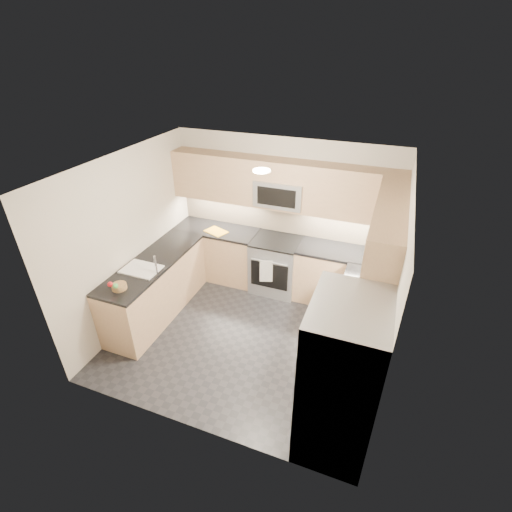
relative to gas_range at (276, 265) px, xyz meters
name	(u,v)px	position (x,y,z in m)	size (l,w,h in m)	color
floor	(248,335)	(0.00, -1.28, -0.46)	(3.60, 3.20, 0.00)	black
ceiling	(245,168)	(0.00, -1.28, 2.04)	(3.60, 3.20, 0.02)	beige
wall_back	(283,214)	(0.00, 0.32, 0.79)	(3.60, 0.02, 2.50)	beige
wall_front	(183,345)	(0.00, -2.88, 0.79)	(3.60, 0.02, 2.50)	beige
wall_left	(131,239)	(-1.80, -1.28, 0.79)	(0.02, 3.20, 2.50)	beige
wall_right	(392,292)	(1.80, -1.28, 0.79)	(0.02, 3.20, 2.50)	beige
base_cab_back_left	(218,253)	(-1.09, 0.02, -0.01)	(1.42, 0.60, 0.90)	tan
base_cab_back_right	(341,278)	(1.09, 0.02, -0.01)	(1.42, 0.60, 0.90)	tan
base_cab_right	(357,330)	(1.50, -1.12, -0.01)	(0.60, 1.70, 0.90)	tan
base_cab_peninsula	(156,288)	(-1.50, -1.28, -0.01)	(0.60, 2.00, 0.90)	tan
countertop_back_left	(216,230)	(-1.09, 0.02, 0.47)	(1.42, 0.63, 0.04)	black
countertop_back_right	(344,252)	(1.09, 0.02, 0.47)	(1.42, 0.63, 0.04)	black
countertop_right	(362,301)	(1.50, -1.12, 0.47)	(0.63, 1.70, 0.04)	black
countertop_peninsula	(152,262)	(-1.50, -1.28, 0.47)	(0.63, 2.00, 0.04)	black
upper_cab_back	(281,184)	(0.00, 0.15, 1.37)	(3.60, 0.35, 0.75)	tan
upper_cab_right	(387,234)	(1.62, -1.00, 1.37)	(0.35, 1.95, 0.75)	tan
backsplash_back	(283,218)	(0.00, 0.32, 0.74)	(3.60, 0.01, 0.51)	tan
backsplash_right	(393,275)	(1.80, -0.82, 0.74)	(0.01, 2.30, 0.51)	tan
gas_range	(276,265)	(0.00, 0.00, 0.00)	(0.76, 0.65, 0.91)	#9B9DA2
range_cooktop	(276,241)	(0.00, 0.00, 0.46)	(0.76, 0.65, 0.03)	black
oven_door_glass	(269,276)	(0.00, -0.33, -0.01)	(0.62, 0.02, 0.45)	black
oven_handle	(269,262)	(0.00, -0.35, 0.26)	(0.02, 0.02, 0.60)	#B2B5BA
microwave	(280,193)	(0.00, 0.12, 1.24)	(0.76, 0.40, 0.40)	#9C9FA4
microwave_door	(276,197)	(0.00, -0.08, 1.24)	(0.60, 0.01, 0.28)	black
refrigerator	(340,378)	(1.45, -2.43, 0.45)	(0.70, 0.90, 1.80)	#9FA2A7
fridge_handle_left	(299,378)	(1.08, -2.61, 0.49)	(0.02, 0.02, 1.20)	#B2B5BA
fridge_handle_right	(308,352)	(1.08, -2.25, 0.49)	(0.02, 0.02, 1.20)	#B2B5BA
sink_basin	(142,273)	(-1.50, -1.53, 0.42)	(0.52, 0.38, 0.16)	white
faucet	(156,265)	(-1.24, -1.53, 0.62)	(0.03, 0.03, 0.28)	silver
utensil_bowl	(377,252)	(1.55, 0.05, 0.56)	(0.25, 0.25, 0.15)	#55C761
cutting_board	(216,231)	(-1.04, -0.09, 0.49)	(0.36, 0.25, 0.01)	#C58712
fruit_basket	(119,287)	(-1.49, -2.01, 0.52)	(0.19, 0.19, 0.07)	#A27A4C
fruit_apple	(110,284)	(-1.54, -2.09, 0.60)	(0.07, 0.07, 0.07)	red
fruit_pear	(115,286)	(-1.46, -2.10, 0.60)	(0.07, 0.07, 0.07)	green
dish_towel_check	(266,271)	(-0.04, -0.37, 0.10)	(0.21, 0.02, 0.39)	silver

